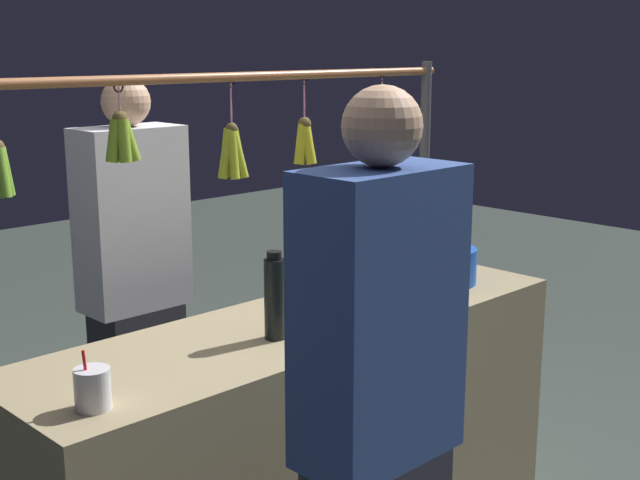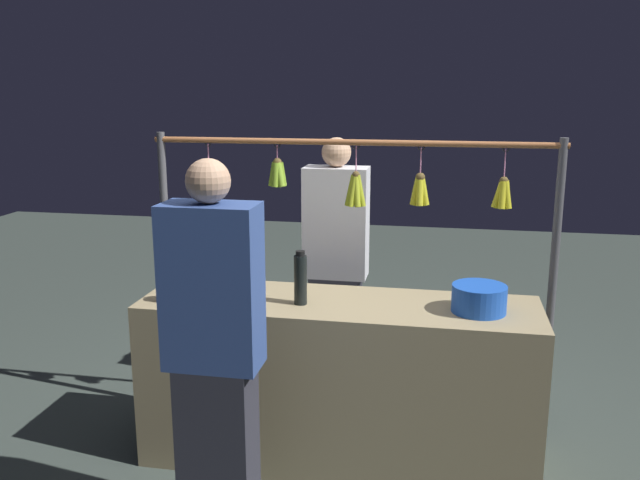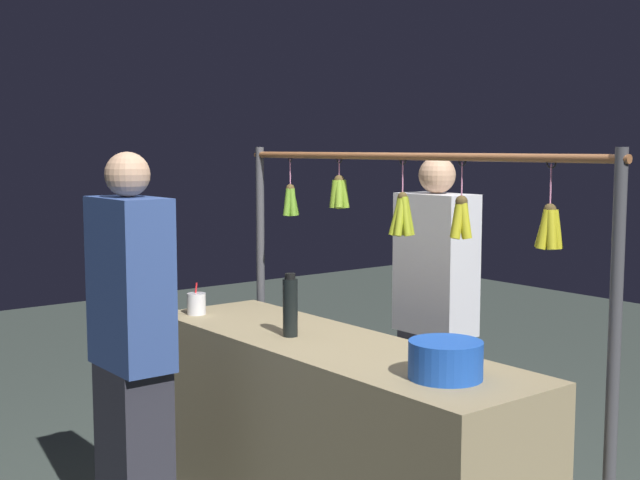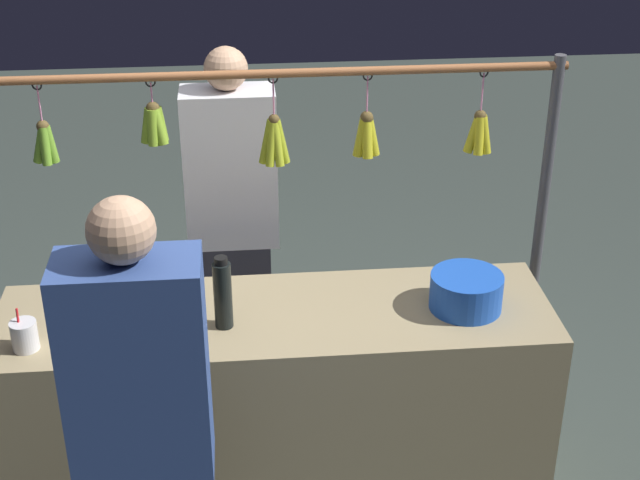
% 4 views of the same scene
% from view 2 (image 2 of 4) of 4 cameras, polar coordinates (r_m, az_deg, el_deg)
% --- Properties ---
extents(ground_plane, '(12.00, 12.00, 0.00)m').
position_cam_2_polar(ground_plane, '(3.75, 1.51, -17.84)').
color(ground_plane, '#3C4741').
extents(market_counter, '(2.00, 0.57, 0.86)m').
position_cam_2_polar(market_counter, '(3.55, 1.56, -11.87)').
color(market_counter, tan).
rests_on(market_counter, ground).
extents(display_rack, '(2.21, 0.12, 1.66)m').
position_cam_2_polar(display_rack, '(3.67, 2.76, 1.17)').
color(display_rack, '#4C4C51').
rests_on(display_rack, ground).
extents(water_bottle, '(0.06, 0.06, 0.27)m').
position_cam_2_polar(water_bottle, '(3.32, -1.67, -3.30)').
color(water_bottle, black).
rests_on(water_bottle, market_counter).
extents(blue_bucket, '(0.26, 0.26, 0.13)m').
position_cam_2_polar(blue_bucket, '(3.31, 13.32, -4.86)').
color(blue_bucket, blue).
rests_on(blue_bucket, market_counter).
extents(drink_cup, '(0.09, 0.09, 0.15)m').
position_cam_2_polar(drink_cup, '(3.47, -12.71, -4.24)').
color(drink_cup, silver).
rests_on(drink_cup, market_counter).
extents(vendor_person, '(0.38, 0.21, 1.62)m').
position_cam_2_polar(vendor_person, '(4.15, 1.35, -2.64)').
color(vendor_person, '#2D2D38').
rests_on(vendor_person, ground).
extents(customer_person, '(0.39, 0.21, 1.65)m').
position_cam_2_polar(customer_person, '(2.87, -8.90, -9.87)').
color(customer_person, '#2D2D38').
rests_on(customer_person, ground).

